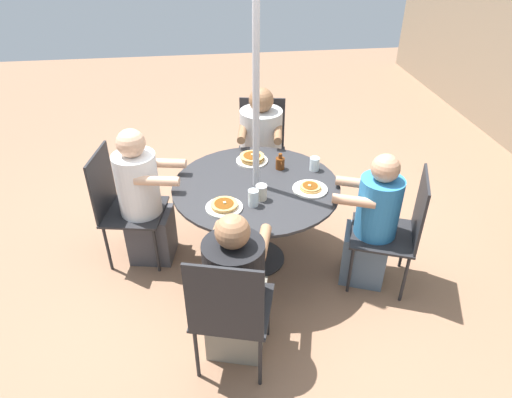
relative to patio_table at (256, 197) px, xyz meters
name	(u,v)px	position (x,y,z in m)	size (l,w,h in m)	color
ground_plane	(256,258)	(0.00, 0.00, -0.61)	(12.00, 12.00, 0.00)	#8C664C
patio_table	(256,197)	(0.00, 0.00, 0.00)	(1.24, 1.24, 0.72)	#28282B
umbrella_pole	(256,123)	(0.00, 0.00, 0.61)	(0.05, 0.05, 2.43)	#ADADB2
patio_chair_north	(229,308)	(1.01, -0.28, -0.08)	(0.56, 0.56, 0.94)	#232326
diner_north	(236,291)	(0.83, -0.23, -0.13)	(0.55, 0.47, 1.06)	gray
patio_chair_east	(398,226)	(0.39, 0.98, -0.08)	(0.59, 0.59, 0.94)	#232326
diner_east	(372,225)	(0.32, 0.81, -0.11)	(0.44, 0.52, 1.08)	slate
patio_chair_south	(262,144)	(-1.04, 0.19, -0.08)	(0.53, 0.53, 0.94)	#232326
diner_south	(261,155)	(-0.85, 0.15, -0.09)	(0.55, 0.45, 1.14)	beige
patio_chair_west	(121,202)	(-0.20, -1.03, -0.08)	(0.53, 0.53, 0.94)	#232326
diner_west	(144,202)	(-0.16, -0.85, -0.08)	(0.40, 0.54, 1.14)	#3D3D42
pancake_plate_a	(252,159)	(-0.36, 0.02, 0.13)	(0.26, 0.26, 0.07)	silver
pancake_plate_b	(224,206)	(0.27, -0.25, 0.13)	(0.26, 0.26, 0.05)	silver
pancake_plate_c	(310,188)	(0.12, 0.38, 0.12)	(0.26, 0.26, 0.05)	silver
syrup_bottle	(280,163)	(-0.22, 0.22, 0.16)	(0.09, 0.07, 0.13)	#602D0F
coffee_cup	(261,192)	(0.20, 0.01, 0.17)	(0.08, 0.08, 0.11)	beige
drinking_glass_a	(253,198)	(0.26, -0.05, 0.17)	(0.07, 0.07, 0.12)	silver
drinking_glass_b	(314,164)	(-0.16, 0.48, 0.16)	(0.08, 0.08, 0.11)	silver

